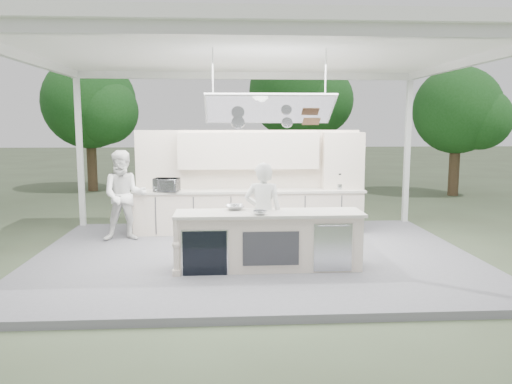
{
  "coord_description": "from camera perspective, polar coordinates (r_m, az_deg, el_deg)",
  "views": [
    {
      "loc": [
        -0.51,
        -8.97,
        2.52
      ],
      "look_at": [
        0.06,
        0.4,
        1.22
      ],
      "focal_mm": 35.0,
      "sensor_mm": 36.0,
      "label": 1
    }
  ],
  "objects": [
    {
      "name": "bowl_small",
      "position": [
        7.96,
        0.44,
        -2.37
      ],
      "size": [
        0.23,
        0.23,
        0.07
      ],
      "primitive_type": "imported",
      "rotation": [
        0.0,
        0.0,
        -0.05
      ],
      "color": "#B1B4B9",
      "rests_on": "demo_island"
    },
    {
      "name": "back_wall_unit",
      "position": [
        11.16,
        1.4,
        3.0
      ],
      "size": [
        5.05,
        0.48,
        2.25
      ],
      "color": "beige",
      "rests_on": "stage_deck"
    },
    {
      "name": "bowl_large",
      "position": [
        8.44,
        -2.4,
        -1.76
      ],
      "size": [
        0.36,
        0.36,
        0.08
      ],
      "primitive_type": "imported",
      "rotation": [
        0.0,
        0.0,
        0.15
      ],
      "color": "silver",
      "rests_on": "demo_island"
    },
    {
      "name": "head_chef",
      "position": [
        8.47,
        0.82,
        -2.5
      ],
      "size": [
        0.7,
        0.52,
        1.75
      ],
      "primitive_type": "imported",
      "rotation": [
        0.0,
        0.0,
        2.97
      ],
      "color": "white",
      "rests_on": "stage_deck"
    },
    {
      "name": "tent",
      "position": [
        9.05,
        -0.24,
        15.43
      ],
      "size": [
        8.2,
        6.2,
        3.86
      ],
      "color": "white",
      "rests_on": "ground"
    },
    {
      "name": "demo_island",
      "position": [
        8.31,
        1.34,
        -5.52
      ],
      "size": [
        3.1,
        0.79,
        0.95
      ],
      "color": "beige",
      "rests_on": "stage_deck"
    },
    {
      "name": "sous_chef",
      "position": [
        10.57,
        -14.81,
        -0.4
      ],
      "size": [
        1.0,
        0.83,
        1.86
      ],
      "primitive_type": "imported",
      "rotation": [
        0.0,
        0.0,
        0.15
      ],
      "color": "white",
      "rests_on": "stage_deck"
    },
    {
      "name": "back_counter",
      "position": [
        11.05,
        -0.82,
        -2.16
      ],
      "size": [
        5.08,
        0.72,
        0.95
      ],
      "color": "beige",
      "rests_on": "stage_deck"
    },
    {
      "name": "tree_cluster",
      "position": [
        18.76,
        -2.49,
        10.19
      ],
      "size": [
        19.55,
        9.4,
        5.85
      ],
      "color": "#4E3F27",
      "rests_on": "ground"
    },
    {
      "name": "toaster_oven",
      "position": [
        10.82,
        -10.19,
        0.8
      ],
      "size": [
        0.57,
        0.44,
        0.29
      ],
      "primitive_type": "imported",
      "rotation": [
        0.0,
        0.0,
        -0.18
      ],
      "color": "#B9BCC1",
      "rests_on": "back_counter"
    },
    {
      "name": "ground",
      "position": [
        9.33,
        -0.25,
        -7.81
      ],
      "size": [
        90.0,
        90.0,
        0.0
      ],
      "primitive_type": "plane",
      "color": "#4A593D",
      "rests_on": "ground"
    },
    {
      "name": "stage_deck",
      "position": [
        9.31,
        -0.25,
        -7.45
      ],
      "size": [
        8.0,
        6.0,
        0.12
      ],
      "primitive_type": "cube",
      "color": "slate",
      "rests_on": "ground"
    }
  ]
}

